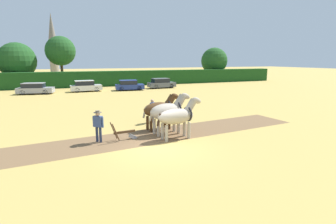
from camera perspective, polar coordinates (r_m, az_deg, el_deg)
ground_plane at (r=13.29m, az=-2.40°, el=-7.74°), size 240.00×240.00×0.00m
plowed_furrow_strip at (r=14.39m, az=-14.17°, el=-6.57°), size 25.84×5.53×0.01m
hedgerow at (r=44.63m, az=-16.71°, el=6.89°), size 71.46×1.93×2.47m
tree_center_left at (r=48.37m, az=-30.00°, el=9.61°), size 5.74×5.74×7.01m
tree_center at (r=47.91m, az=-22.37°, el=12.17°), size 4.83×4.83×8.16m
tree_center_right at (r=55.56m, az=10.03°, el=10.90°), size 5.35×5.35×6.74m
church_spire at (r=80.89m, az=-23.80°, el=13.60°), size 2.60×2.60×16.86m
draft_horse_lead_left at (r=14.44m, az=2.14°, el=-0.88°), size 2.87×1.10×2.34m
draft_horse_lead_right at (r=15.39m, az=0.05°, el=0.18°), size 2.78×1.22×2.45m
draft_horse_trail_left at (r=16.39m, az=-1.79°, el=0.60°), size 2.62×1.16×2.31m
plow at (r=14.65m, az=-8.99°, el=-4.77°), size 1.49×0.50×1.13m
farmer_at_plow at (r=14.34m, az=-14.96°, el=-2.49°), size 0.51×0.49×1.72m
farmer_beside_team at (r=18.22m, az=-3.44°, el=0.63°), size 0.46×0.55×1.66m
parked_car_far_left at (r=37.72m, az=-26.97°, el=4.56°), size 4.55×2.57×1.42m
parked_car_left at (r=37.94m, az=-17.50°, el=5.37°), size 4.16×1.85×1.52m
parked_car_center_left at (r=38.22m, az=-8.45°, el=5.77°), size 4.18×2.18×1.46m
parked_car_center at (r=40.62m, az=-1.47°, el=6.25°), size 4.25×1.95×1.52m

